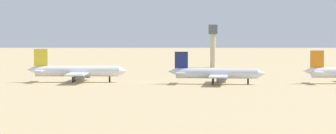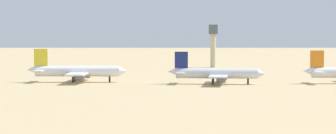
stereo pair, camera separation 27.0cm
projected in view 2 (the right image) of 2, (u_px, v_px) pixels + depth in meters
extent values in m
plane|color=tan|center=(148.00, 82.00, 276.02)|extent=(4000.00, 4000.00, 0.00)
pyramid|color=gray|center=(24.00, 21.00, 1280.76)|extent=(415.01, 287.59, 90.08)
pyramid|color=#836E5E|center=(185.00, 28.00, 1269.91)|extent=(341.80, 285.97, 65.14)
pyramid|color=gray|center=(325.00, 20.00, 1304.43)|extent=(370.02, 283.18, 98.20)
cylinder|color=white|center=(78.00, 71.00, 273.01)|extent=(34.53, 5.25, 4.30)
cone|color=white|center=(123.00, 71.00, 272.69)|extent=(3.34, 4.18, 4.09)
cone|color=white|center=(32.00, 70.00, 273.29)|extent=(4.40, 3.77, 3.66)
cube|color=yellow|center=(41.00, 57.00, 272.99)|extent=(5.61, 0.69, 6.99)
cube|color=white|center=(43.00, 70.00, 277.54)|extent=(3.64, 7.41, 0.39)
cube|color=white|center=(39.00, 71.00, 268.94)|extent=(3.64, 7.41, 0.39)
cube|color=white|center=(80.00, 73.00, 273.02)|extent=(8.26, 34.61, 0.60)
cylinder|color=slate|center=(86.00, 75.00, 281.13)|extent=(3.94, 2.47, 2.37)
cylinder|color=slate|center=(80.00, 78.00, 265.02)|extent=(3.94, 2.47, 2.37)
cylinder|color=black|center=(110.00, 79.00, 272.95)|extent=(0.75, 0.75, 2.37)
cylinder|color=black|center=(75.00, 79.00, 275.77)|extent=(0.75, 0.75, 2.37)
cylinder|color=black|center=(73.00, 80.00, 270.62)|extent=(0.75, 0.75, 2.37)
cylinder|color=silver|center=(217.00, 73.00, 262.35)|extent=(32.29, 6.38, 4.01)
cone|color=silver|center=(262.00, 74.00, 260.29)|extent=(3.28, 4.02, 3.81)
cone|color=silver|center=(173.00, 72.00, 264.39)|extent=(4.25, 3.70, 3.41)
cube|color=navy|center=(181.00, 60.00, 263.76)|extent=(5.24, 0.89, 6.52)
cube|color=silver|center=(182.00, 72.00, 267.97)|extent=(3.71, 7.04, 0.36)
cube|color=silver|center=(180.00, 73.00, 260.02)|extent=(3.71, 7.04, 0.36)
cube|color=silver|center=(219.00, 75.00, 262.26)|extent=(9.18, 32.50, 0.56)
cylinder|color=slate|center=(223.00, 77.00, 269.67)|extent=(3.76, 2.47, 2.21)
cylinder|color=slate|center=(221.00, 80.00, 254.76)|extent=(3.76, 2.47, 2.21)
cylinder|color=black|center=(248.00, 82.00, 261.06)|extent=(0.70, 0.70, 2.21)
cylinder|color=black|center=(213.00, 81.00, 265.07)|extent=(0.70, 0.70, 2.21)
cylinder|color=black|center=(213.00, 82.00, 260.29)|extent=(0.70, 0.70, 2.21)
cone|color=white|center=(308.00, 71.00, 265.04)|extent=(4.27, 3.67, 3.53)
cube|color=orange|center=(317.00, 59.00, 264.77)|extent=(5.41, 0.70, 6.74)
cube|color=white|center=(315.00, 71.00, 269.16)|extent=(3.56, 7.16, 0.37)
cube|color=white|center=(319.00, 72.00, 260.87)|extent=(3.56, 7.16, 0.37)
cylinder|color=#C6B793|center=(213.00, 51.00, 395.45)|extent=(3.20, 3.20, 19.81)
cube|color=#4C5660|center=(213.00, 29.00, 394.84)|extent=(5.20, 5.20, 5.59)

